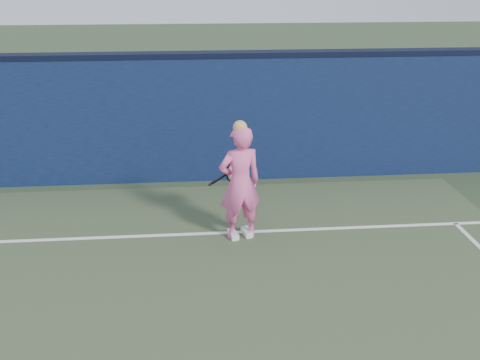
{
  "coord_description": "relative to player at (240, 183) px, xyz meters",
  "views": [
    {
      "loc": [
        0.44,
        -3.46,
        4.05
      ],
      "look_at": [
        1.06,
        3.88,
        1.0
      ],
      "focal_mm": 38.0,
      "sensor_mm": 36.0,
      "label": 1
    }
  ],
  "objects": [
    {
      "name": "player",
      "position": [
        0.0,
        0.0,
        0.0
      ],
      "size": [
        0.78,
        0.61,
        1.97
      ],
      "rotation": [
        0.0,
        0.0,
        3.4
      ],
      "color": "pink",
      "rests_on": "ground"
    },
    {
      "name": "backstop_wall",
      "position": [
        -1.06,
        2.62,
        0.3
      ],
      "size": [
        24.0,
        0.4,
        2.5
      ],
      "primitive_type": "cube",
      "color": "#0D153B",
      "rests_on": "ground"
    },
    {
      "name": "wall_cap",
      "position": [
        -1.06,
        2.62,
        1.6
      ],
      "size": [
        24.0,
        0.42,
        0.1
      ],
      "primitive_type": "cube",
      "color": "black",
      "rests_on": "backstop_wall"
    },
    {
      "name": "racket",
      "position": [
        -0.11,
        0.48,
        -0.01
      ],
      "size": [
        0.55,
        0.39,
        0.34
      ],
      "rotation": [
        0.0,
        0.0,
        0.5
      ],
      "color": "black",
      "rests_on": "ground"
    }
  ]
}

